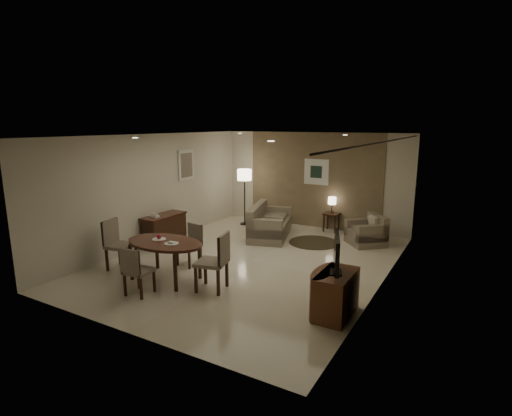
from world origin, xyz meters
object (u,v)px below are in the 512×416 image
Objects in this scene: tv_cabinet at (336,294)px; chair_left at (121,245)px; console_desk at (164,230)px; chair_far at (189,245)px; floor_lamp at (245,197)px; chair_right at (211,262)px; armchair at (366,230)px; chair_near at (139,270)px; sofa at (270,221)px; side_table at (331,222)px; dining_table at (165,260)px.

chair_left reaches higher than tv_cabinet.
chair_left reaches higher than console_desk.
console_desk is 1.39× the size of chair_far.
chair_left is at bearing -93.37° from floor_lamp.
floor_lamp is at bearing -169.20° from chair_right.
armchair is at bearing -3.88° from floor_lamp.
chair_near is 4.36m from sofa.
console_desk is 2.94m from chair_near.
sofa is at bearing -99.30° from chair_near.
chair_far is 0.53× the size of floor_lamp.
side_table is at bearing 73.46° from chair_far.
chair_near reaches higher than sofa.
chair_right reaches higher than chair_far.
side_table is at bearing 45.82° from console_desk.
tv_cabinet is 4.49m from chair_left.
dining_table is at bearing -75.64° from armchair.
chair_far is at bearing -61.89° from chair_left.
tv_cabinet is at bearing -44.93° from floor_lamp.
console_desk is at bearing -61.29° from chair_near.
chair_far is 1.37m from chair_left.
chair_left is (-4.48, -0.22, 0.16)m from tv_cabinet.
dining_table is 0.84m from chair_far.
floor_lamp is (-4.22, 4.21, 0.47)m from tv_cabinet.
chair_far reaches higher than side_table.
chair_far is 1.42m from chair_right.
chair_right is (2.63, -1.66, 0.15)m from console_desk.
side_table is at bearing 160.50° from chair_right.
chair_far reaches higher than armchair.
armchair is (4.32, 2.46, -0.01)m from console_desk.
console_desk is 1.37× the size of chair_near.
tv_cabinet is (4.89, -1.50, -0.03)m from console_desk.
chair_right reaches higher than chair_near.
dining_table is (1.57, -1.68, -0.00)m from console_desk.
chair_far is 0.48× the size of sofa.
console_desk reaches higher than tv_cabinet.
dining_table is at bearing -89.23° from chair_near.
chair_right is 3.63m from sofa.
chair_right is 0.65× the size of floor_lamp.
tv_cabinet is at bearing -69.96° from side_table.
console_desk is at bearing 2.20° from chair_left.
floor_lamp reaches higher than dining_table.
console_desk is 0.75× the size of dining_table.
chair_right is 2.07× the size of side_table.
tv_cabinet is at bearing 80.60° from chair_right.
chair_near is at bearing -131.23° from chair_left.
console_desk is 2.83m from floor_lamp.
chair_far is at bearing -77.39° from floor_lamp.
armchair is at bearing -34.07° from side_table.
side_table is 2.61m from floor_lamp.
console_desk is at bearing -134.18° from side_table.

